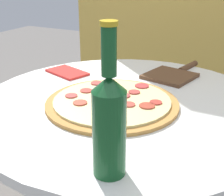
# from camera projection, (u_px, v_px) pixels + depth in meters

# --- Properties ---
(table) EXTENTS (0.86, 0.86, 0.72)m
(table) POSITION_uv_depth(u_px,v_px,m) (125.00, 150.00, 0.98)
(table) COLOR silver
(table) RESTS_ON ground_plane
(fence_panel) EXTENTS (1.29, 0.04, 1.87)m
(fence_panel) POSITION_uv_depth(u_px,v_px,m) (197.00, 0.00, 1.44)
(fence_panel) COLOR gold
(fence_panel) RESTS_ON ground_plane
(pizza) EXTENTS (0.37, 0.37, 0.02)m
(pizza) POSITION_uv_depth(u_px,v_px,m) (112.00, 102.00, 0.87)
(pizza) COLOR #B77F3D
(pizza) RESTS_ON table
(beer_bottle) EXTENTS (0.06, 0.06, 0.28)m
(beer_bottle) POSITION_uv_depth(u_px,v_px,m) (109.00, 122.00, 0.55)
(beer_bottle) COLOR #144C23
(beer_bottle) RESTS_ON table
(pizza_paddle) EXTENTS (0.18, 0.29, 0.02)m
(pizza_paddle) POSITION_uv_depth(u_px,v_px,m) (173.00, 74.00, 1.10)
(pizza_paddle) COLOR brown
(pizza_paddle) RESTS_ON table
(napkin) EXTENTS (0.17, 0.13, 0.01)m
(napkin) POSITION_uv_depth(u_px,v_px,m) (67.00, 72.00, 1.13)
(napkin) COLOR red
(napkin) RESTS_ON table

